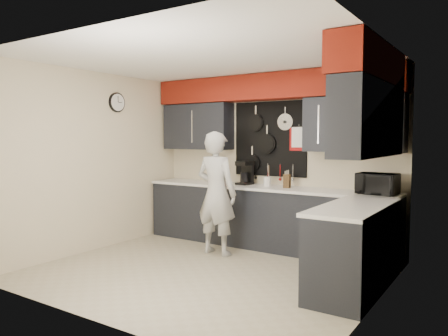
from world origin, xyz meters
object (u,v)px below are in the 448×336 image
Objects in this scene: microwave at (377,184)px; person at (216,193)px; utensil_crock at (267,181)px; coffee_maker at (246,172)px; knife_block at (287,181)px.

person reaches higher than microwave.
person is (-2.02, -0.70, -0.19)m from microwave.
utensil_crock is 0.42m from coffee_maker.
microwave reaches higher than knife_block.
coffee_maker reaches higher than utensil_crock.
microwave is 2.15m from person.
microwave is at bearing -5.30° from knife_block.
person is at bearing -156.99° from microwave.
utensil_crock is (-0.34, 0.03, -0.03)m from knife_block.
utensil_crock is at bearing -177.71° from microwave.
knife_block is at bearing -134.78° from person.
knife_block is 0.12× the size of person.
utensil_crock is 0.86m from person.
knife_block is at bearing 0.89° from coffee_maker.
microwave is 1.27m from knife_block.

